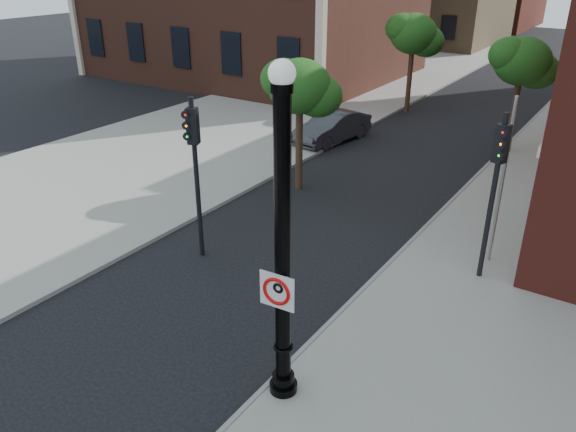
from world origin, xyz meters
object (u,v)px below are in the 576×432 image
Objects in this scene: parked_car at (332,127)px; traffic_signal_left at (194,153)px; no_parking_sign at (277,291)px; traffic_signal_right at (497,172)px; lamppost at (283,263)px.

parked_car is 0.91× the size of traffic_signal_left.
no_parking_sign is at bearing -57.93° from traffic_signal_left.
parked_car is at bearing 162.21° from traffic_signal_right.
lamppost is 1.42× the size of traffic_signal_left.
lamppost reaches higher than traffic_signal_right.
traffic_signal_right is at bearing 69.12° from no_parking_sign.
no_parking_sign is 15.46m from parked_car.
parked_car is at bearing 77.32° from traffic_signal_left.
lamppost is 1.43× the size of traffic_signal_right.
traffic_signal_left reaches higher than parked_car.
traffic_signal_left reaches higher than traffic_signal_right.
no_parking_sign is at bearing -55.12° from parked_car.
no_parking_sign is 0.15× the size of traffic_signal_right.
no_parking_sign is (-0.01, -0.16, -0.46)m from lamppost.
lamppost is at bearing -82.73° from traffic_signal_right.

